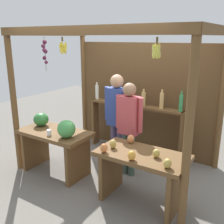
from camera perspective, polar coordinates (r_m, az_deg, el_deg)
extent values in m
plane|color=slate|center=(4.83, 1.22, -11.84)|extent=(12.00, 12.00, 0.00)
cylinder|color=brown|center=(4.70, -20.45, 1.92)|extent=(0.10, 0.10, 2.39)
cylinder|color=brown|center=(3.01, 16.14, -5.24)|extent=(0.10, 0.10, 2.39)
cylinder|color=brown|center=(5.98, -6.10, 5.68)|extent=(0.10, 0.10, 2.39)
cylinder|color=brown|center=(4.78, 22.69, 1.91)|extent=(0.10, 0.10, 2.39)
cube|color=brown|center=(3.51, -6.90, 17.13)|extent=(3.03, 0.12, 0.12)
cube|color=brown|center=(5.19, -13.19, 16.42)|extent=(0.12, 1.97, 0.12)
cube|color=brown|center=(3.74, 21.88, 16.07)|extent=(0.12, 1.97, 0.12)
cube|color=#52381E|center=(5.25, 6.73, 2.89)|extent=(2.93, 0.04, 2.15)
cylinder|color=brown|center=(3.79, -10.70, 15.22)|extent=(0.02, 0.02, 0.06)
ellipsoid|color=yellow|center=(3.77, -10.14, 13.21)|extent=(0.04, 0.06, 0.14)
ellipsoid|color=yellow|center=(3.80, -10.01, 13.66)|extent=(0.07, 0.06, 0.15)
ellipsoid|color=yellow|center=(3.82, -10.12, 13.55)|extent=(0.06, 0.04, 0.14)
ellipsoid|color=yellow|center=(3.82, -10.59, 13.17)|extent=(0.05, 0.05, 0.14)
ellipsoid|color=yellow|center=(3.82, -10.96, 13.42)|extent=(0.04, 0.06, 0.14)
ellipsoid|color=yellow|center=(3.80, -11.01, 13.70)|extent=(0.06, 0.07, 0.15)
ellipsoid|color=yellow|center=(3.77, -10.91, 13.11)|extent=(0.09, 0.04, 0.14)
ellipsoid|color=yellow|center=(3.78, -10.55, 13.62)|extent=(0.05, 0.05, 0.14)
cylinder|color=brown|center=(3.02, 9.74, 15.14)|extent=(0.02, 0.02, 0.06)
ellipsoid|color=#D1CC4C|center=(3.01, 9.99, 12.61)|extent=(0.04, 0.09, 0.15)
ellipsoid|color=#D1CC4C|center=(3.03, 10.04, 13.12)|extent=(0.06, 0.06, 0.15)
ellipsoid|color=#D1CC4C|center=(3.05, 9.80, 12.60)|extent=(0.07, 0.04, 0.15)
ellipsoid|color=#D1CC4C|center=(3.05, 9.55, 12.75)|extent=(0.06, 0.05, 0.15)
ellipsoid|color=#D1CC4C|center=(3.05, 9.07, 13.04)|extent=(0.05, 0.06, 0.15)
ellipsoid|color=#D1CC4C|center=(3.03, 9.05, 12.63)|extent=(0.05, 0.09, 0.15)
ellipsoid|color=#D1CC4C|center=(3.00, 9.01, 12.98)|extent=(0.07, 0.05, 0.15)
ellipsoid|color=#D1CC4C|center=(3.00, 9.45, 12.58)|extent=(0.08, 0.04, 0.15)
ellipsoid|color=#D1CC4C|center=(2.99, 10.02, 12.84)|extent=(0.07, 0.07, 0.15)
cylinder|color=#4C422D|center=(4.57, -14.24, 12.01)|extent=(0.01, 0.01, 0.55)
sphere|color=#47142D|center=(4.56, -14.35, 14.45)|extent=(0.07, 0.07, 0.07)
sphere|color=#511938|center=(4.56, -14.65, 13.63)|extent=(0.07, 0.07, 0.07)
sphere|color=#601E42|center=(4.58, -14.39, 12.81)|extent=(0.07, 0.07, 0.07)
sphere|color=#47142D|center=(4.60, -14.18, 12.58)|extent=(0.07, 0.07, 0.07)
sphere|color=#601E42|center=(4.60, -14.34, 11.29)|extent=(0.06, 0.06, 0.06)
sphere|color=#47142D|center=(4.57, -14.44, 11.20)|extent=(0.06, 0.06, 0.06)
sphere|color=#601E42|center=(4.61, -14.03, 10.39)|extent=(0.06, 0.06, 0.06)
cube|color=brown|center=(4.50, -12.33, -4.42)|extent=(1.23, 0.64, 0.06)
cube|color=brown|center=(4.97, -16.17, -7.31)|extent=(0.06, 0.58, 0.69)
cube|color=brown|center=(4.33, -7.30, -10.35)|extent=(0.06, 0.58, 0.69)
ellipsoid|color=#429347|center=(4.13, -9.83, -3.64)|extent=(0.37, 0.37, 0.28)
ellipsoid|color=#2D7533|center=(4.77, -15.09, -1.56)|extent=(0.31, 0.31, 0.23)
cylinder|color=white|center=(4.31, -13.44, -4.34)|extent=(0.07, 0.07, 0.09)
cube|color=brown|center=(3.62, 6.49, -9.30)|extent=(1.23, 0.64, 0.06)
cube|color=brown|center=(4.00, -0.18, -12.58)|extent=(0.06, 0.58, 0.69)
cube|color=brown|center=(3.64, 13.57, -16.23)|extent=(0.06, 0.58, 0.69)
ellipsoid|color=gold|center=(3.38, 4.26, -9.35)|extent=(0.11, 0.11, 0.13)
ellipsoid|color=#B79E47|center=(3.25, 11.89, -10.82)|extent=(0.13, 0.13, 0.12)
ellipsoid|color=#B79E47|center=(3.71, 0.21, -6.96)|extent=(0.13, 0.13, 0.12)
ellipsoid|color=#E07F47|center=(3.90, 4.09, -5.81)|extent=(0.14, 0.14, 0.13)
ellipsoid|color=#B79E47|center=(3.49, 9.54, -8.80)|extent=(0.14, 0.14, 0.11)
ellipsoid|color=#CC7038|center=(3.59, -1.77, -7.79)|extent=(0.13, 0.13, 0.13)
cube|color=brown|center=(5.69, -3.63, -2.02)|extent=(0.05, 0.20, 1.00)
cube|color=brown|center=(4.88, 14.90, -5.68)|extent=(0.05, 0.20, 1.00)
cube|color=brown|center=(5.07, 5.02, 1.35)|extent=(1.91, 0.22, 0.04)
cylinder|color=silver|center=(5.49, -3.24, 4.32)|extent=(0.07, 0.07, 0.30)
cylinder|color=silver|center=(5.46, -3.27, 6.16)|extent=(0.03, 0.03, 0.06)
cylinder|color=#338C4C|center=(5.30, -0.16, 3.63)|extent=(0.07, 0.07, 0.24)
cylinder|color=#338C4C|center=(5.27, -0.16, 5.24)|extent=(0.03, 0.03, 0.06)
cylinder|color=#994C1E|center=(5.11, 3.36, 3.37)|extent=(0.08, 0.08, 0.28)
cylinder|color=#994C1E|center=(5.08, 3.39, 5.26)|extent=(0.03, 0.03, 0.06)
cylinder|color=#D8B266|center=(4.96, 6.81, 2.79)|extent=(0.08, 0.08, 0.26)
cylinder|color=#D8B266|center=(4.93, 6.87, 4.63)|extent=(0.04, 0.04, 0.06)
cylinder|color=#D8B266|center=(4.82, 10.69, 2.40)|extent=(0.08, 0.08, 0.29)
cylinder|color=#D8B266|center=(4.78, 10.80, 4.45)|extent=(0.03, 0.03, 0.06)
cylinder|color=#338C4C|center=(4.70, 14.67, 1.85)|extent=(0.07, 0.07, 0.30)
cylinder|color=#338C4C|center=(4.66, 14.82, 3.98)|extent=(0.03, 0.03, 0.06)
cylinder|color=#4E4367|center=(4.76, 0.38, -7.13)|extent=(0.11, 0.11, 0.78)
cylinder|color=#4E4367|center=(4.70, 1.63, -7.43)|extent=(0.11, 0.11, 0.78)
cube|color=#2D428C|center=(4.50, 1.05, 1.13)|extent=(0.32, 0.19, 0.65)
cylinder|color=#2D428C|center=(4.59, -1.08, 1.87)|extent=(0.08, 0.08, 0.59)
cylinder|color=#2D428C|center=(4.39, 3.28, 1.18)|extent=(0.08, 0.08, 0.59)
sphere|color=tan|center=(4.40, 1.08, 6.67)|extent=(0.22, 0.22, 0.22)
cylinder|color=#3B4F43|center=(4.49, 2.88, -8.88)|extent=(0.11, 0.11, 0.73)
cylinder|color=#3B4F43|center=(4.44, 4.24, -9.22)|extent=(0.11, 0.11, 0.73)
cube|color=#BF474C|center=(4.23, 3.71, -0.70)|extent=(0.32, 0.19, 0.62)
cylinder|color=#BF474C|center=(4.31, 1.39, 0.11)|extent=(0.08, 0.08, 0.56)
cylinder|color=#BF474C|center=(4.13, 6.15, -0.71)|extent=(0.08, 0.08, 0.56)
sphere|color=#997051|center=(4.13, 3.81, 4.85)|extent=(0.21, 0.21, 0.21)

